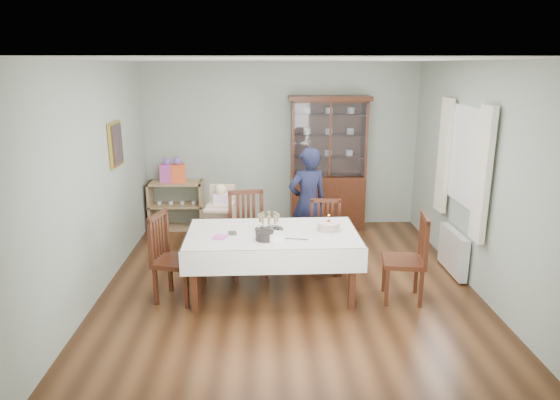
{
  "coord_description": "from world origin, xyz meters",
  "views": [
    {
      "loc": [
        -0.3,
        -5.71,
        2.64
      ],
      "look_at": [
        -0.1,
        0.2,
        1.04
      ],
      "focal_mm": 32.0,
      "sensor_mm": 36.0,
      "label": 1
    }
  ],
  "objects_px": {
    "chair_far_left": "(249,250)",
    "chair_end_right": "(404,275)",
    "sideboard": "(176,205)",
    "china_cabinet": "(328,162)",
    "woman": "(308,203)",
    "champagne_tray": "(269,225)",
    "high_chair": "(222,230)",
    "birthday_cake": "(329,227)",
    "gift_bag_pink": "(167,171)",
    "gift_bag_orange": "(178,171)",
    "chair_far_right": "(325,251)",
    "dining_table": "(272,262)",
    "chair_end_left": "(176,275)"
  },
  "relations": [
    {
      "from": "chair_end_left",
      "to": "gift_bag_pink",
      "type": "xyz_separation_m",
      "value": [
        -0.54,
        2.6,
        0.67
      ]
    },
    {
      "from": "champagne_tray",
      "to": "woman",
      "type": "bearing_deg",
      "value": 63.2
    },
    {
      "from": "china_cabinet",
      "to": "gift_bag_pink",
      "type": "height_order",
      "value": "china_cabinet"
    },
    {
      "from": "chair_far_left",
      "to": "gift_bag_pink",
      "type": "height_order",
      "value": "gift_bag_pink"
    },
    {
      "from": "china_cabinet",
      "to": "chair_end_left",
      "type": "height_order",
      "value": "china_cabinet"
    },
    {
      "from": "chair_end_left",
      "to": "chair_end_right",
      "type": "bearing_deg",
      "value": -76.48
    },
    {
      "from": "sideboard",
      "to": "china_cabinet",
      "type": "bearing_deg",
      "value": -0.49
    },
    {
      "from": "champagne_tray",
      "to": "birthday_cake",
      "type": "distance_m",
      "value": 0.7
    },
    {
      "from": "birthday_cake",
      "to": "gift_bag_pink",
      "type": "relative_size",
      "value": 0.75
    },
    {
      "from": "chair_far_right",
      "to": "champagne_tray",
      "type": "bearing_deg",
      "value": -137.37
    },
    {
      "from": "sideboard",
      "to": "high_chair",
      "type": "relative_size",
      "value": 0.84
    },
    {
      "from": "woman",
      "to": "sideboard",
      "type": "bearing_deg",
      "value": -52.32
    },
    {
      "from": "birthday_cake",
      "to": "gift_bag_orange",
      "type": "distance_m",
      "value": 3.25
    },
    {
      "from": "china_cabinet",
      "to": "high_chair",
      "type": "xyz_separation_m",
      "value": [
        -1.64,
        -1.35,
        -0.7
      ]
    },
    {
      "from": "chair_far_left",
      "to": "gift_bag_pink",
      "type": "xyz_separation_m",
      "value": [
        -1.36,
        1.88,
        0.66
      ]
    },
    {
      "from": "champagne_tray",
      "to": "chair_end_left",
      "type": "bearing_deg",
      "value": -169.16
    },
    {
      "from": "chair_far_left",
      "to": "dining_table",
      "type": "bearing_deg",
      "value": -73.86
    },
    {
      "from": "chair_end_left",
      "to": "gift_bag_pink",
      "type": "bearing_deg",
      "value": 27.22
    },
    {
      "from": "china_cabinet",
      "to": "chair_end_left",
      "type": "distance_m",
      "value": 3.42
    },
    {
      "from": "birthday_cake",
      "to": "gift_bag_pink",
      "type": "distance_m",
      "value": 3.37
    },
    {
      "from": "sideboard",
      "to": "high_chair",
      "type": "distance_m",
      "value": 1.62
    },
    {
      "from": "champagne_tray",
      "to": "chair_far_right",
      "type": "bearing_deg",
      "value": 37.25
    },
    {
      "from": "chair_far_left",
      "to": "birthday_cake",
      "type": "height_order",
      "value": "chair_far_left"
    },
    {
      "from": "chair_end_left",
      "to": "sideboard",
      "type": "bearing_deg",
      "value": 24.78
    },
    {
      "from": "chair_end_right",
      "to": "woman",
      "type": "relative_size",
      "value": 0.65
    },
    {
      "from": "china_cabinet",
      "to": "chair_far_right",
      "type": "bearing_deg",
      "value": -97.76
    },
    {
      "from": "high_chair",
      "to": "gift_bag_pink",
      "type": "bearing_deg",
      "value": 132.01
    },
    {
      "from": "chair_end_right",
      "to": "gift_bag_pink",
      "type": "height_order",
      "value": "gift_bag_pink"
    },
    {
      "from": "chair_far_left",
      "to": "high_chair",
      "type": "height_order",
      "value": "high_chair"
    },
    {
      "from": "high_chair",
      "to": "birthday_cake",
      "type": "distance_m",
      "value": 1.78
    },
    {
      "from": "sideboard",
      "to": "woman",
      "type": "height_order",
      "value": "woman"
    },
    {
      "from": "china_cabinet",
      "to": "chair_far_left",
      "type": "xyz_separation_m",
      "value": [
        -1.25,
        -1.88,
        -0.8
      ]
    },
    {
      "from": "chair_end_right",
      "to": "high_chair",
      "type": "relative_size",
      "value": 0.95
    },
    {
      "from": "dining_table",
      "to": "chair_end_right",
      "type": "bearing_deg",
      "value": -8.43
    },
    {
      "from": "high_chair",
      "to": "gift_bag_pink",
      "type": "relative_size",
      "value": 2.7
    },
    {
      "from": "dining_table",
      "to": "high_chair",
      "type": "height_order",
      "value": "high_chair"
    },
    {
      "from": "chair_far_left",
      "to": "chair_end_left",
      "type": "distance_m",
      "value": 1.1
    },
    {
      "from": "woman",
      "to": "gift_bag_pink",
      "type": "xyz_separation_m",
      "value": [
        -2.17,
        1.31,
        0.19
      ]
    },
    {
      "from": "chair_far_left",
      "to": "woman",
      "type": "bearing_deg",
      "value": 24.76
    },
    {
      "from": "china_cabinet",
      "to": "sideboard",
      "type": "relative_size",
      "value": 2.42
    },
    {
      "from": "woman",
      "to": "chair_far_right",
      "type": "bearing_deg",
      "value": 90.45
    },
    {
      "from": "chair_end_right",
      "to": "gift_bag_orange",
      "type": "height_order",
      "value": "gift_bag_orange"
    },
    {
      "from": "woman",
      "to": "champagne_tray",
      "type": "distance_m",
      "value": 1.22
    },
    {
      "from": "chair_far_left",
      "to": "chair_end_right",
      "type": "xyz_separation_m",
      "value": [
        1.81,
        -0.82,
        -0.01
      ]
    },
    {
      "from": "woman",
      "to": "high_chair",
      "type": "bearing_deg",
      "value": -17.37
    },
    {
      "from": "dining_table",
      "to": "gift_bag_orange",
      "type": "height_order",
      "value": "gift_bag_orange"
    },
    {
      "from": "chair_end_right",
      "to": "gift_bag_orange",
      "type": "bearing_deg",
      "value": -123.48
    },
    {
      "from": "birthday_cake",
      "to": "gift_bag_orange",
      "type": "bearing_deg",
      "value": 131.25
    },
    {
      "from": "chair_far_right",
      "to": "champagne_tray",
      "type": "xyz_separation_m",
      "value": [
        -0.74,
        -0.56,
        0.55
      ]
    },
    {
      "from": "sideboard",
      "to": "gift_bag_pink",
      "type": "bearing_deg",
      "value": -169.8
    }
  ]
}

